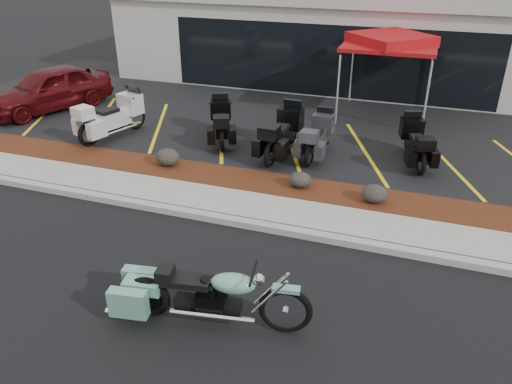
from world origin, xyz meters
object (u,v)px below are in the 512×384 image
at_px(touring_white, 135,108).
at_px(parked_car, 48,89).
at_px(popup_canopy, 391,42).
at_px(traffic_cone, 290,117).
at_px(hero_cruiser, 286,304).

relative_size(touring_white, parked_car, 0.56).
bearing_deg(parked_car, popup_canopy, 38.63).
bearing_deg(parked_car, traffic_cone, 31.74).
relative_size(hero_cruiser, traffic_cone, 7.34).
xyz_separation_m(hero_cruiser, popup_canopy, (0.29, 10.99, 2.03)).
xyz_separation_m(traffic_cone, popup_canopy, (2.77, 1.83, 2.23)).
height_order(touring_white, parked_car, parked_car).
bearing_deg(traffic_cone, parked_car, -171.17).
height_order(hero_cruiser, parked_car, parked_car).
xyz_separation_m(hero_cruiser, traffic_cone, (-2.48, 9.16, -0.20)).
distance_m(hero_cruiser, traffic_cone, 9.49).
relative_size(touring_white, traffic_cone, 5.55).
distance_m(parked_car, traffic_cone, 8.46).
bearing_deg(touring_white, hero_cruiser, -117.82).
bearing_deg(parked_car, hero_cruiser, -13.09).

